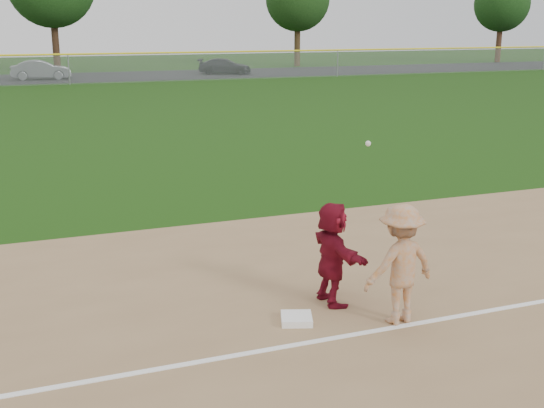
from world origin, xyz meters
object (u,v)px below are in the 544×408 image
object	(u,v)px
base_runner	(332,253)
car_right	(225,66)
car_mid	(41,70)
first_base	(297,319)

from	to	relation	value
base_runner	car_right	bearing A→B (deg)	-15.60
car_mid	base_runner	bearing A→B (deg)	-174.02
base_runner	car_mid	distance (m)	44.63
first_base	base_runner	xyz separation A→B (m)	(0.75, 0.45, 0.73)
car_right	base_runner	bearing A→B (deg)	-171.40
first_base	base_runner	bearing A→B (deg)	30.73
first_base	car_right	size ratio (longest dim) A/B	0.10
base_runner	car_mid	xyz separation A→B (m)	(-2.09, 44.58, -0.10)
first_base	car_mid	distance (m)	45.05
car_mid	first_base	bearing A→B (deg)	-175.01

